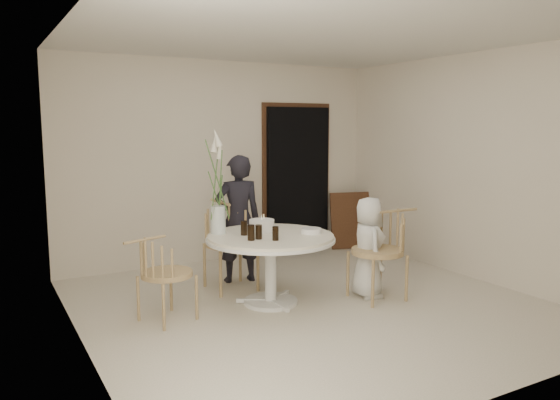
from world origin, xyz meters
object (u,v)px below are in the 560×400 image
chair_left (156,267)px  girl (238,219)px  birthday_cake (262,225)px  flower_vase (218,197)px  chair_far (225,232)px  chair_right (388,241)px  table (271,246)px  boy (368,247)px

chair_left → girl: 1.57m
girl → birthday_cake: bearing=96.1°
girl → flower_vase: size_ratio=1.39×
chair_far → flower_vase: flower_vase is taller
flower_vase → chair_far: bearing=58.8°
girl → flower_vase: 0.85m
birthday_cake → chair_far: bearing=104.5°
chair_right → birthday_cake: 1.36m
table → chair_left: 1.20m
flower_vase → birthday_cake: bearing=-16.2°
chair_far → birthday_cake: size_ratio=3.71×
table → chair_left: bearing=179.7°
chair_left → flower_vase: bearing=-86.8°
boy → birthday_cake: (-1.03, 0.51, 0.25)m
boy → chair_right: bearing=-106.9°
chair_right → birthday_cake: (-1.20, 0.62, 0.17)m
chair_left → boy: size_ratio=0.78×
chair_right → birthday_cake: bearing=-115.8°
boy → girl: bearing=56.0°
girl → flower_vase: flower_vase is taller
boy → birthday_cake: 1.17m
chair_left → chair_right: bearing=-120.0°
chair_left → birthday_cake: bearing=-100.7°
chair_far → girl: size_ratio=0.65×
chair_right → flower_vase: size_ratio=0.88×
table → chair_right: (1.20, -0.42, 0.00)m
chair_right → birthday_cake: size_ratio=3.60×
chair_left → girl: size_ratio=0.56×
boy → flower_vase: bearing=84.3°
birthday_cake → flower_vase: 0.56m
boy → chair_left: bearing=99.8°
chair_right → boy: boy is taller
chair_far → flower_vase: size_ratio=0.91×
table → birthday_cake: size_ratio=5.00×
chair_right → flower_vase: flower_vase is taller
girl → birthday_cake: 0.72m
flower_vase → table: bearing=-37.2°
chair_far → flower_vase: (-0.29, -0.47, 0.48)m
flower_vase → boy: bearing=-23.4°
table → chair_far: chair_far is taller
chair_right → chair_left: chair_right is taller
table → chair_left: size_ratio=1.58×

